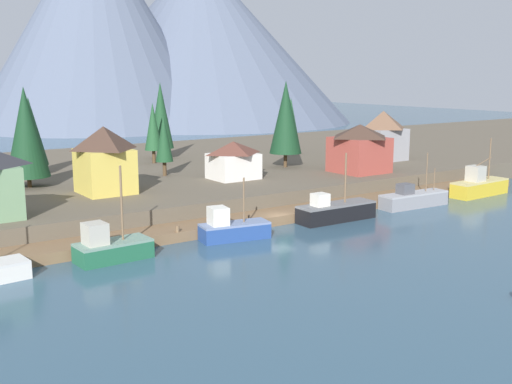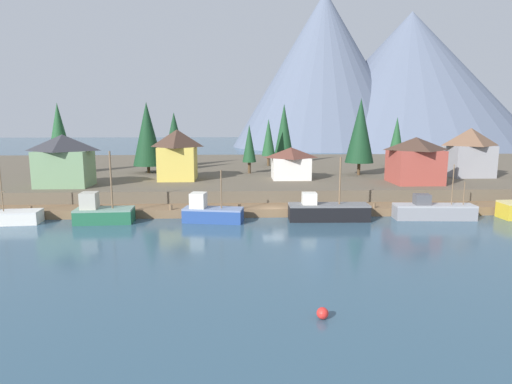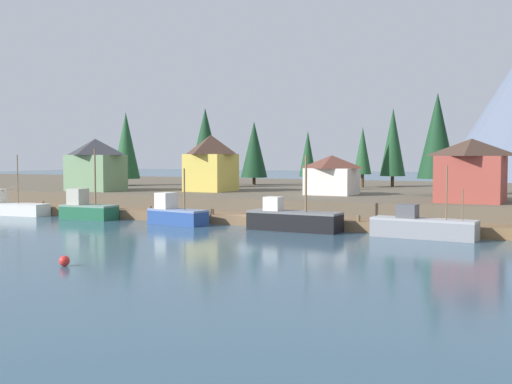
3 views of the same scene
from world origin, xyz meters
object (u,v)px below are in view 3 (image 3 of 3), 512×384
at_px(fishing_boat_green, 87,209).
at_px(conifer_near_left, 126,145).
at_px(house_red, 471,170).
at_px(conifer_back_right, 393,142).
at_px(house_white, 332,175).
at_px(conifer_mid_right, 308,154).
at_px(conifer_far_left, 254,149).
at_px(fishing_boat_grey, 422,227).
at_px(channel_buoy, 64,261).
at_px(fishing_boat_black, 293,220).
at_px(house_green, 96,164).
at_px(conifer_mid_left, 437,136).
at_px(conifer_near_right, 205,144).
at_px(conifer_back_left, 363,151).
at_px(house_yellow, 211,162).
at_px(fishing_boat_blue, 176,214).
at_px(fishing_boat_white, 12,208).

xyz_separation_m(fishing_boat_green, conifer_near_left, (-13.76, 24.75, 7.64)).
relative_size(house_red, conifer_back_right, 0.57).
bearing_deg(house_white, conifer_mid_right, 130.09).
bearing_deg(conifer_far_left, fishing_boat_green, -95.54).
relative_size(fishing_boat_grey, house_red, 1.38).
xyz_separation_m(fishing_boat_green, channel_buoy, (19.99, -24.95, -0.79)).
height_order(fishing_boat_black, conifer_far_left, conifer_far_left).
bearing_deg(house_green, fishing_boat_black, -17.73).
relative_size(house_red, conifer_mid_left, 0.55).
bearing_deg(conifer_mid_right, conifer_near_right, 175.47).
xyz_separation_m(house_red, conifer_far_left, (-36.63, 23.42, 2.37)).
bearing_deg(conifer_back_left, house_yellow, -128.50).
relative_size(fishing_boat_blue, fishing_boat_black, 0.76).
bearing_deg(conifer_near_right, fishing_boat_black, -45.18).
distance_m(fishing_boat_green, conifer_back_left, 41.88).
bearing_deg(house_white, conifer_mid_left, 20.49).
height_order(fishing_boat_blue, conifer_near_left, conifer_near_left).
relative_size(house_green, conifer_far_left, 0.70).
bearing_deg(conifer_back_left, conifer_mid_left, -46.59).
distance_m(house_yellow, conifer_far_left, 18.65).
bearing_deg(fishing_boat_blue, conifer_near_left, 146.06).
height_order(house_red, conifer_back_left, conifer_back_left).
relative_size(conifer_mid_left, channel_buoy, 17.33).
bearing_deg(house_yellow, conifer_mid_right, 33.42).
bearing_deg(fishing_boat_green, house_green, 123.69).
bearing_deg(conifer_near_right, conifer_near_left, -177.58).
xyz_separation_m(house_white, conifer_far_left, (-19.78, 18.35, 3.23)).
bearing_deg(house_green, house_red, 1.18).
bearing_deg(conifer_near_left, conifer_far_left, 31.31).
xyz_separation_m(house_red, conifer_near_left, (-53.80, 12.97, 3.00)).
xyz_separation_m(fishing_boat_blue, conifer_mid_left, (22.65, 21.26, 8.45)).
distance_m(house_green, conifer_mid_right, 28.38).
xyz_separation_m(fishing_boat_green, conifer_mid_right, (17.16, 24.01, 6.25)).
xyz_separation_m(conifer_near_left, conifer_mid_right, (30.92, -0.74, -1.39)).
bearing_deg(conifer_near_right, fishing_boat_white, -115.22).
distance_m(fishing_boat_blue, house_red, 30.73).
bearing_deg(conifer_near_left, channel_buoy, -55.82).
bearing_deg(conifer_near_right, fishing_boat_grey, -33.95).
height_order(fishing_boat_grey, house_red, house_red).
relative_size(house_white, channel_buoy, 8.34).
relative_size(fishing_boat_black, conifer_mid_left, 0.76).
distance_m(fishing_boat_blue, conifer_back_right, 42.50).
bearing_deg(fishing_boat_white, conifer_near_right, 59.72).
xyz_separation_m(conifer_mid_left, conifer_far_left, (-31.33, 14.03, -1.39)).
height_order(fishing_boat_grey, house_white, house_white).
distance_m(house_red, conifer_near_right, 42.07).
relative_size(conifer_near_left, conifer_far_left, 1.14).
relative_size(conifer_near_left, conifer_back_left, 1.29).
bearing_deg(house_green, conifer_near_right, 60.44).
bearing_deg(house_red, fishing_boat_black, -141.52).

